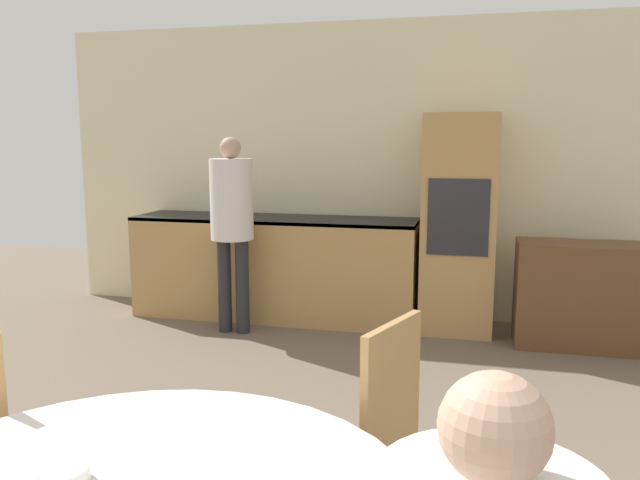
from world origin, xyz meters
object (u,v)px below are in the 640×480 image
oven_unit (459,224)px  sideboard (588,296)px  chair_far_right (369,438)px  person_standing (232,213)px  bowl_near (64,475)px

oven_unit → sideboard: oven_unit is taller
chair_far_right → person_standing: (-1.56, 2.64, 0.46)m
oven_unit → bowl_near: bearing=-102.3°
chair_far_right → bowl_near: (-0.64, -0.80, 0.21)m
sideboard → chair_far_right: 3.17m
sideboard → bowl_near: 4.17m
chair_far_right → person_standing: size_ratio=0.61×
oven_unit → sideboard: size_ratio=1.69×
oven_unit → chair_far_right: oven_unit is taller
person_standing → chair_far_right: bearing=-59.4°
chair_far_right → person_standing: 3.10m
chair_far_right → oven_unit: bearing=-163.7°
oven_unit → chair_far_right: bearing=-94.0°
person_standing → bowl_near: bearing=-75.0°
sideboard → chair_far_right: (-1.21, -2.93, 0.13)m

